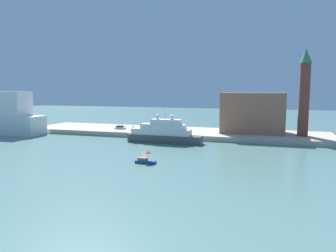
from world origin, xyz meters
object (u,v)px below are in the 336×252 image
at_px(parked_car, 120,128).
at_px(large_yacht, 164,133).
at_px(harbor_building, 253,113).
at_px(bell_tower, 304,89).
at_px(small_motorboat, 145,159).
at_px(person_figure, 133,127).
at_px(mooring_bollard, 154,133).

bearing_deg(parked_car, large_yacht, -33.60).
bearing_deg(harbor_building, bell_tower, -12.13).
xyz_separation_m(small_motorboat, person_figure, (-22.69, 43.85, 1.56)).
bearing_deg(mooring_bollard, large_yacht, -50.94).
bearing_deg(mooring_bollard, small_motorboat, -72.72).
distance_m(small_motorboat, person_figure, 49.40).
distance_m(harbor_building, bell_tower, 18.19).
relative_size(harbor_building, parked_car, 5.13).
relative_size(small_motorboat, bell_tower, 0.17).
bearing_deg(parked_car, harbor_building, 6.05).
xyz_separation_m(parked_car, person_figure, (4.92, 0.86, 0.21)).
xyz_separation_m(person_figure, mooring_bollard, (11.73, -8.61, -0.43)).
relative_size(bell_tower, mooring_bollard, 41.09).
xyz_separation_m(small_motorboat, mooring_bollard, (-10.96, 35.24, 1.13)).
distance_m(bell_tower, mooring_bollard, 50.77).
bearing_deg(parked_car, small_motorboat, -57.28).
height_order(large_yacht, parked_car, large_yacht).
distance_m(small_motorboat, harbor_building, 52.99).
relative_size(large_yacht, harbor_building, 1.12).
xyz_separation_m(small_motorboat, bell_tower, (36.68, 44.71, 15.92)).
bearing_deg(parked_car, bell_tower, 1.53).
xyz_separation_m(bell_tower, person_figure, (-59.37, -0.86, -14.36)).
distance_m(person_figure, mooring_bollard, 14.56).
distance_m(large_yacht, small_motorboat, 28.59).
bearing_deg(parked_car, person_figure, 9.92).
bearing_deg(large_yacht, parked_car, 146.40).
distance_m(large_yacht, person_figure, 23.62).
bearing_deg(parked_car, mooring_bollard, -24.96).
bearing_deg(large_yacht, mooring_bollard, 129.06).
xyz_separation_m(small_motorboat, parked_car, (-27.61, 42.99, 1.35)).
distance_m(small_motorboat, parked_car, 51.11).
bearing_deg(small_motorboat, bell_tower, 50.64).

